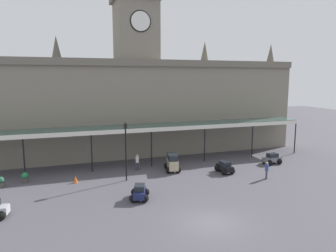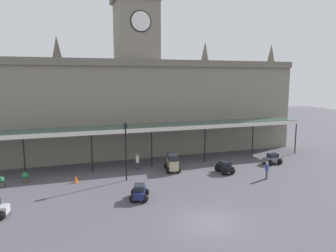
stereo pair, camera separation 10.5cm
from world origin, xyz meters
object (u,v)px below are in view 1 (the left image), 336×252
at_px(pedestrian_beside_cars, 137,162).
at_px(pedestrian_crossing_forecourt, 267,170).
at_px(car_grey_sedan, 272,159).
at_px(planter_by_canopy, 25,177).
at_px(car_black_sedan, 225,168).
at_px(planter_forecourt_centre, 1,182).
at_px(car_beige_van, 172,163).
at_px(car_navy_sedan, 140,193).
at_px(victorian_lamppost, 126,145).
at_px(traffic_cone, 76,179).

height_order(pedestrian_beside_cars, pedestrian_crossing_forecourt, same).
xyz_separation_m(car_grey_sedan, planter_by_canopy, (-25.55, 1.88, -0.01)).
relative_size(car_black_sedan, planter_forecourt_centre, 2.19).
bearing_deg(planter_by_canopy, planter_forecourt_centre, -157.99).
distance_m(car_beige_van, planter_by_canopy, 14.11).
distance_m(car_navy_sedan, planter_by_canopy, 11.62).
height_order(car_beige_van, victorian_lamppost, victorian_lamppost).
distance_m(car_black_sedan, pedestrian_beside_cars, 9.01).
xyz_separation_m(traffic_cone, planter_forecourt_centre, (-6.28, 0.81, 0.14)).
relative_size(car_beige_van, planter_forecourt_centre, 2.64).
bearing_deg(car_black_sedan, car_grey_sedan, 10.78).
distance_m(car_beige_van, car_navy_sedan, 8.24).
height_order(car_navy_sedan, victorian_lamppost, victorian_lamppost).
height_order(car_grey_sedan, car_navy_sedan, same).
bearing_deg(car_grey_sedan, car_black_sedan, -169.22).
height_order(pedestrian_beside_cars, planter_by_canopy, pedestrian_beside_cars).
xyz_separation_m(car_grey_sedan, pedestrian_beside_cars, (-14.85, 2.44, 0.41)).
height_order(car_grey_sedan, victorian_lamppost, victorian_lamppost).
relative_size(car_grey_sedan, traffic_cone, 3.00).
height_order(car_beige_van, car_navy_sedan, car_beige_van).
relative_size(pedestrian_beside_cars, planter_forecourt_centre, 1.74).
height_order(car_beige_van, traffic_cone, car_beige_van).
xyz_separation_m(traffic_cone, planter_by_canopy, (-4.40, 1.57, 0.14)).
bearing_deg(planter_by_canopy, car_black_sedan, -9.43).
relative_size(car_navy_sedan, planter_forecourt_centre, 2.31).
bearing_deg(car_beige_van, car_grey_sedan, -5.27).
xyz_separation_m(car_grey_sedan, car_navy_sedan, (-16.52, -5.44, 0.00)).
bearing_deg(pedestrian_crossing_forecourt, traffic_cone, 164.97).
height_order(traffic_cone, planter_by_canopy, planter_by_canopy).
distance_m(car_grey_sedan, car_black_sedan, 6.76).
relative_size(car_grey_sedan, pedestrian_crossing_forecourt, 1.24).
bearing_deg(planter_by_canopy, car_navy_sedan, -39.04).
bearing_deg(planter_by_canopy, car_beige_van, -3.32).
relative_size(car_beige_van, pedestrian_beside_cars, 1.52).
bearing_deg(car_grey_sedan, pedestrian_beside_cars, 170.68).
xyz_separation_m(car_navy_sedan, car_black_sedan, (9.88, 4.18, 0.00)).
bearing_deg(pedestrian_crossing_forecourt, victorian_lamppost, 163.41).
bearing_deg(car_grey_sedan, pedestrian_crossing_forecourt, -131.63).
distance_m(car_black_sedan, planter_by_canopy, 19.16).
xyz_separation_m(car_black_sedan, pedestrian_beside_cars, (-8.20, 3.70, 0.41)).
bearing_deg(pedestrian_beside_cars, car_navy_sedan, -102.01).
distance_m(car_grey_sedan, car_beige_van, 11.52).
bearing_deg(car_black_sedan, pedestrian_beside_cars, 155.72).
bearing_deg(planter_forecourt_centre, car_beige_van, -0.20).
bearing_deg(pedestrian_crossing_forecourt, car_beige_van, 144.68).
xyz_separation_m(car_navy_sedan, traffic_cone, (-4.63, 5.75, -0.16)).
bearing_deg(car_black_sedan, car_navy_sedan, -157.08).
relative_size(car_grey_sedan, car_beige_van, 0.82).
height_order(car_grey_sedan, car_black_sedan, same).
distance_m(car_beige_van, pedestrian_crossing_forecourt, 9.33).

